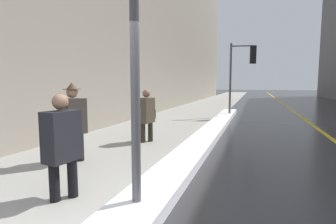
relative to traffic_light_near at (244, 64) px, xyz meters
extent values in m
cube|color=#9E9B93|center=(-3.04, 2.92, -2.76)|extent=(4.00, 80.00, 0.01)
cube|color=gold|center=(2.96, 2.92, -2.76)|extent=(0.16, 80.00, 0.00)
cube|color=white|center=(-0.82, -5.59, -2.67)|extent=(0.74, 15.68, 0.20)
cylinder|color=#515156|center=(-0.85, -11.17, -0.11)|extent=(0.12, 0.12, 5.31)
cylinder|color=#515156|center=(-0.67, -0.11, -0.85)|extent=(0.11, 0.11, 3.83)
cylinder|color=#515156|center=(-0.12, -0.04, 0.91)|extent=(1.10, 0.22, 0.07)
cube|color=black|center=(0.42, 0.04, 0.46)|extent=(0.32, 0.24, 0.90)
sphere|color=red|center=(0.41, 0.16, 0.75)|extent=(0.19, 0.19, 0.19)
sphere|color=orange|center=(0.41, 0.16, 0.46)|extent=(0.19, 0.19, 0.19)
sphere|color=green|center=(0.41, 0.16, 0.17)|extent=(0.19, 0.19, 0.19)
cylinder|color=black|center=(-2.02, -10.98, -2.34)|extent=(0.15, 0.15, 0.86)
cylinder|color=black|center=(-2.18, -11.19, -2.34)|extent=(0.15, 0.15, 0.86)
cube|color=black|center=(-2.10, -11.08, -1.79)|extent=(0.38, 0.56, 0.75)
sphere|color=#8C664C|center=(-2.10, -11.08, -1.28)|extent=(0.23, 0.23, 0.23)
cylinder|color=black|center=(-3.12, -9.33, -2.32)|extent=(0.16, 0.16, 0.90)
cylinder|color=black|center=(-3.27, -9.55, -2.32)|extent=(0.16, 0.16, 0.90)
cube|color=#2D2823|center=(-3.19, -9.44, -1.74)|extent=(0.40, 0.59, 0.79)
sphere|color=tan|center=(-3.19, -9.44, -1.21)|extent=(0.24, 0.24, 0.24)
cylinder|color=#4C3823|center=(-3.19, -9.44, -1.14)|extent=(0.38, 0.38, 0.01)
cone|color=#4C3823|center=(-3.19, -9.44, -1.07)|extent=(0.23, 0.23, 0.15)
cylinder|color=#2A241B|center=(-2.38, -6.96, -2.34)|extent=(0.15, 0.15, 0.84)
cylinder|color=#2A241B|center=(-2.53, -7.17, -2.34)|extent=(0.15, 0.15, 0.84)
cube|color=#473D2D|center=(-2.45, -7.06, -1.81)|extent=(0.37, 0.55, 0.74)
sphere|color=#8C664C|center=(-2.45, -7.06, -1.30)|extent=(0.23, 0.23, 0.23)
cube|color=black|center=(-2.40, -6.71, -1.96)|extent=(0.13, 0.23, 0.28)
camera|label=1|loc=(0.59, -14.19, -1.02)|focal=28.00mm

